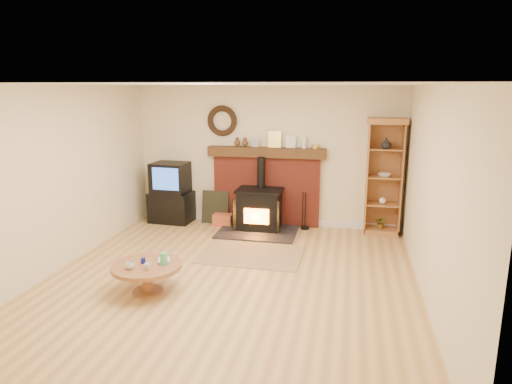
% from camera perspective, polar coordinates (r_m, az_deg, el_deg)
% --- Properties ---
extents(ground, '(5.50, 5.50, 0.00)m').
position_cam_1_polar(ground, '(6.34, -3.26, -10.93)').
color(ground, '#B2874A').
rests_on(ground, ground).
extents(room_shell, '(5.02, 5.52, 2.61)m').
position_cam_1_polar(room_shell, '(5.95, -3.40, 4.74)').
color(room_shell, beige).
rests_on(room_shell, ground).
extents(chimney_breast, '(2.20, 0.22, 1.78)m').
position_cam_1_polar(chimney_breast, '(8.58, 1.30, 1.12)').
color(chimney_breast, maroon).
rests_on(chimney_breast, ground).
extents(wood_stove, '(1.40, 1.00, 1.32)m').
position_cam_1_polar(wood_stove, '(8.32, 0.40, -2.30)').
color(wood_stove, black).
rests_on(wood_stove, ground).
extents(area_rug, '(1.61, 1.13, 0.01)m').
position_cam_1_polar(area_rug, '(7.21, -0.66, -7.81)').
color(area_rug, brown).
rests_on(area_rug, ground).
extents(tv_unit, '(0.82, 0.60, 1.16)m').
position_cam_1_polar(tv_unit, '(8.96, -10.57, -0.20)').
color(tv_unit, black).
rests_on(tv_unit, ground).
extents(curio_cabinet, '(0.66, 0.48, 2.06)m').
position_cam_1_polar(curio_cabinet, '(8.31, 15.68, 1.83)').
color(curio_cabinet, '#9A5D32').
rests_on(curio_cabinet, ground).
extents(firelog_box, '(0.36, 0.23, 0.22)m').
position_cam_1_polar(firelog_box, '(8.68, -4.19, -3.50)').
color(firelog_box, gold).
rests_on(firelog_box, ground).
extents(leaning_painting, '(0.52, 0.14, 0.62)m').
position_cam_1_polar(leaning_painting, '(8.81, -5.12, -1.88)').
color(leaning_painting, black).
rests_on(leaning_painting, ground).
extents(fire_tools, '(0.16, 0.16, 0.70)m').
position_cam_1_polar(fire_tools, '(8.49, 6.10, -3.94)').
color(fire_tools, black).
rests_on(fire_tools, ground).
extents(coffee_table, '(0.89, 0.89, 0.54)m').
position_cam_1_polar(coffee_table, '(6.02, -13.49, -9.42)').
color(coffee_table, brown).
rests_on(coffee_table, ground).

